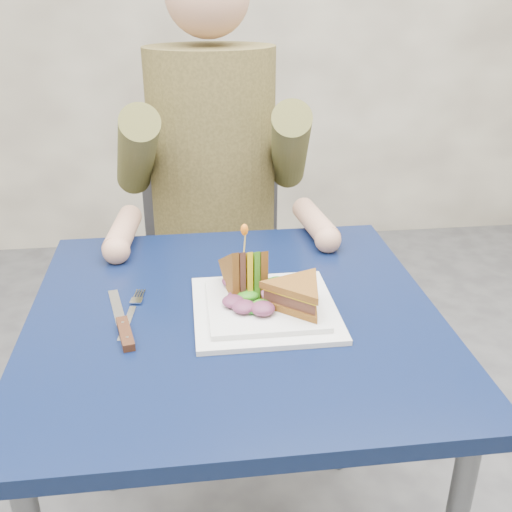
{
  "coord_description": "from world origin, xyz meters",
  "views": [
    {
      "loc": [
        -0.08,
        -0.95,
        1.29
      ],
      "look_at": [
        0.05,
        0.04,
        0.82
      ],
      "focal_mm": 42.0,
      "sensor_mm": 36.0,
      "label": 1
    }
  ],
  "objects": [
    {
      "name": "table",
      "position": [
        0.0,
        0.0,
        0.65
      ],
      "size": [
        0.75,
        0.75,
        0.73
      ],
      "color": "black",
      "rests_on": "ground"
    },
    {
      "name": "onion_ring",
      "position": [
        0.07,
        -0.0,
        0.77
      ],
      "size": [
        0.04,
        0.04,
        0.02
      ],
      "primitive_type": "torus",
      "rotation": [
        0.44,
        0.0,
        0.0
      ],
      "color": "#9E4C7A",
      "rests_on": "plate"
    },
    {
      "name": "diner",
      "position": [
        -0.0,
        0.61,
        0.91
      ],
      "size": [
        0.54,
        0.59,
        0.74
      ],
      "color": "brown",
      "rests_on": "chair"
    },
    {
      "name": "plate",
      "position": [
        0.06,
        -0.01,
        0.74
      ],
      "size": [
        0.26,
        0.26,
        0.02
      ],
      "color": "white",
      "rests_on": "table"
    },
    {
      "name": "sandwich_upright",
      "position": [
        0.02,
        0.04,
        0.78
      ],
      "size": [
        0.09,
        0.15,
        0.15
      ],
      "color": "brown",
      "rests_on": "plate"
    },
    {
      "name": "lettuce_spill",
      "position": [
        0.06,
        0.0,
        0.76
      ],
      "size": [
        0.15,
        0.13,
        0.02
      ],
      "primitive_type": null,
      "color": "#337A14",
      "rests_on": "plate"
    },
    {
      "name": "toothpick_frill",
      "position": [
        0.02,
        0.04,
        0.88
      ],
      "size": [
        0.01,
        0.01,
        0.02
      ],
      "primitive_type": "ellipsoid",
      "color": "orange",
      "rests_on": "sandwich_upright"
    },
    {
      "name": "toothpick",
      "position": [
        0.02,
        0.04,
        0.85
      ],
      "size": [
        0.01,
        0.01,
        0.06
      ],
      "primitive_type": "cylinder",
      "rotation": [
        0.14,
        0.07,
        0.0
      ],
      "color": "tan",
      "rests_on": "sandwich_upright"
    },
    {
      "name": "sandwich_flat",
      "position": [
        0.11,
        -0.03,
        0.78
      ],
      "size": [
        0.19,
        0.19,
        0.05
      ],
      "color": "brown",
      "rests_on": "plate"
    },
    {
      "name": "fork",
      "position": [
        -0.19,
        0.0,
        0.73
      ],
      "size": [
        0.04,
        0.18,
        0.01
      ],
      "color": "silver",
      "rests_on": "table"
    },
    {
      "name": "knife",
      "position": [
        -0.2,
        -0.05,
        0.74
      ],
      "size": [
        0.07,
        0.22,
        0.02
      ],
      "color": "silver",
      "rests_on": "table"
    },
    {
      "name": "chair",
      "position": [
        0.0,
        0.73,
        0.54
      ],
      "size": [
        0.42,
        0.4,
        0.93
      ],
      "color": "#47474C",
      "rests_on": "ground"
    }
  ]
}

